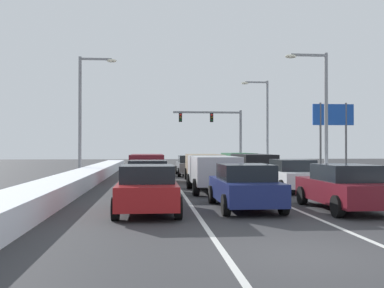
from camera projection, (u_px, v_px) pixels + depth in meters
The scene contains 22 objects.
ground_plane at pixel (208, 186), 24.45m from camera, with size 120.00×120.00×0.00m, color #333335.
lane_stripe_between_right_lane_and_center_lane at pixel (227, 180), 28.58m from camera, with size 0.14×43.91×0.01m, color silver.
lane_stripe_between_center_lane_and_left_lane at pixel (174, 181), 28.27m from camera, with size 0.14×43.91×0.01m, color silver.
snow_bank_right_shoulder at pixel (308, 173), 29.06m from camera, with size 1.75×43.91×0.89m, color white.
snow_bank_left_shoulder at pixel (89, 175), 27.80m from camera, with size 1.74×43.91×0.73m, color white.
sedan_maroon_right_lane_nearest at pixel (345, 187), 14.75m from camera, with size 2.00×4.50×1.51m.
sedan_white_right_lane_second at pixel (291, 175), 21.25m from camera, with size 2.00×4.50×1.51m.
suv_black_right_lane_third at pixel (253, 165), 27.77m from camera, with size 2.16×4.90×1.67m.
suv_green_right_lane_fourth at pixel (238, 161), 34.89m from camera, with size 2.16×4.90×1.67m.
sedan_navy_center_lane_nearest at pixel (245, 186), 15.07m from camera, with size 2.00×4.50×1.51m.
suv_silver_center_lane_second at pixel (213, 170), 20.95m from camera, with size 2.16×4.90×1.67m.
suv_tan_center_lane_third at pixel (204, 165), 27.74m from camera, with size 2.16×4.90×1.67m.
sedan_gray_center_lane_fourth at pixel (190, 165), 33.55m from camera, with size 2.00×4.50×1.51m.
sedan_red_left_lane_nearest at pixel (147, 188), 14.24m from camera, with size 2.00×4.50×1.51m.
sedan_charcoal_left_lane_second at pixel (148, 177), 19.93m from camera, with size 2.00×4.50×1.51m.
suv_maroon_left_lane_third at pixel (147, 165), 27.00m from camera, with size 2.16×4.90×1.67m.
sedan_white_left_lane_fourth at pixel (148, 165), 33.81m from camera, with size 2.00×4.50×1.51m.
traffic_light_gantry at pixel (219, 126), 48.72m from camera, with size 7.54×0.47×6.20m.
street_lamp_right_near at pixel (320, 104), 27.12m from camera, with size 2.66×0.36×7.84m.
street_lamp_right_mid at pixel (264, 117), 43.08m from camera, with size 2.66×0.36×8.55m.
street_lamp_left_mid at pixel (85, 105), 31.40m from camera, with size 2.66×0.36×8.48m.
roadside_sign_right at pixel (333, 122), 33.93m from camera, with size 3.20×0.16×5.50m.
Camera 1 is at (-3.10, -8.33, 2.04)m, focal length 41.89 mm.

